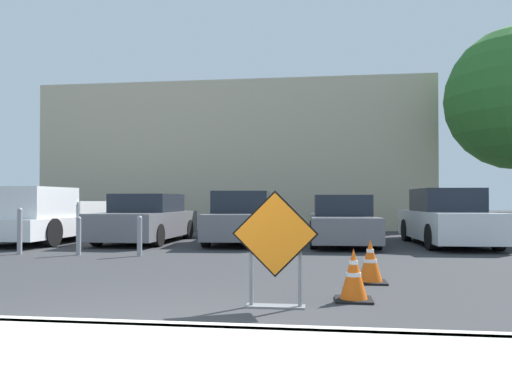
# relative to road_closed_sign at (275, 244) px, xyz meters

# --- Properties ---
(ground_plane) EXTENTS (96.00, 96.00, 0.00)m
(ground_plane) POSITION_rel_road_closed_sign_xyz_m (-1.27, 8.58, -0.74)
(ground_plane) COLOR #333335
(sidewalk_strip) EXTENTS (26.91, 2.58, 0.14)m
(sidewalk_strip) POSITION_rel_road_closed_sign_xyz_m (-1.27, -2.71, -0.67)
(sidewalk_strip) COLOR beige
(sidewalk_strip) RESTS_ON ground_plane
(curb_lip) EXTENTS (26.91, 0.20, 0.14)m
(curb_lip) POSITION_rel_road_closed_sign_xyz_m (-1.27, -1.42, -0.67)
(curb_lip) COLOR beige
(curb_lip) RESTS_ON ground_plane
(road_closed_sign) EXTENTS (1.02, 0.20, 1.37)m
(road_closed_sign) POSITION_rel_road_closed_sign_xyz_m (0.00, 0.00, 0.00)
(road_closed_sign) COLOR black
(road_closed_sign) RESTS_ON ground_plane
(traffic_cone_nearest) EXTENTS (0.46, 0.46, 0.65)m
(traffic_cone_nearest) POSITION_rel_road_closed_sign_xyz_m (0.94, 0.54, -0.42)
(traffic_cone_nearest) COLOR black
(traffic_cone_nearest) RESTS_ON ground_plane
(traffic_cone_second) EXTENTS (0.48, 0.48, 0.66)m
(traffic_cone_second) POSITION_rel_road_closed_sign_xyz_m (1.27, 1.93, -0.42)
(traffic_cone_second) COLOR black
(traffic_cone_second) RESTS_ON ground_plane
(pickup_truck) EXTENTS (2.18, 5.39, 1.61)m
(pickup_truck) POSITION_rel_road_closed_sign_xyz_m (-7.52, 7.97, -0.01)
(pickup_truck) COLOR silver
(pickup_truck) RESTS_ON ground_plane
(parked_car_second) EXTENTS (2.01, 4.56, 1.43)m
(parked_car_second) POSITION_rel_road_closed_sign_xyz_m (-4.64, 8.53, -0.08)
(parked_car_second) COLOR slate
(parked_car_second) RESTS_ON ground_plane
(parked_car_third) EXTENTS (2.02, 4.34, 1.51)m
(parked_car_third) POSITION_rel_road_closed_sign_xyz_m (-1.76, 8.55, -0.04)
(parked_car_third) COLOR slate
(parked_car_third) RESTS_ON ground_plane
(parked_car_fourth) EXTENTS (1.88, 4.48, 1.39)m
(parked_car_fourth) POSITION_rel_road_closed_sign_xyz_m (1.12, 8.44, -0.10)
(parked_car_fourth) COLOR slate
(parked_car_fourth) RESTS_ON ground_plane
(parked_car_fifth) EXTENTS (1.97, 4.68, 1.57)m
(parked_car_fifth) POSITION_rel_road_closed_sign_xyz_m (3.99, 8.55, -0.02)
(parked_car_fifth) COLOR silver
(parked_car_fifth) RESTS_ON ground_plane
(bollard_nearest) EXTENTS (0.12, 0.12, 0.90)m
(bollard_nearest) POSITION_rel_road_closed_sign_xyz_m (-3.50, 4.93, -0.26)
(bollard_nearest) COLOR gray
(bollard_nearest) RESTS_ON ground_plane
(bollard_second) EXTENTS (0.12, 0.12, 0.88)m
(bollard_second) POSITION_rel_road_closed_sign_xyz_m (-4.95, 4.93, -0.27)
(bollard_second) COLOR gray
(bollard_second) RESTS_ON ground_plane
(bollard_third) EXTENTS (0.12, 0.12, 1.08)m
(bollard_third) POSITION_rel_road_closed_sign_xyz_m (-6.40, 4.93, -0.17)
(bollard_third) COLOR gray
(bollard_third) RESTS_ON ground_plane
(building_facade_backdrop) EXTENTS (16.85, 5.00, 6.30)m
(building_facade_backdrop) POSITION_rel_road_closed_sign_xyz_m (-3.28, 17.10, 2.41)
(building_facade_backdrop) COLOR beige
(building_facade_backdrop) RESTS_ON ground_plane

